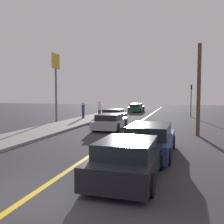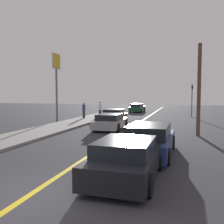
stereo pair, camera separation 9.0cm
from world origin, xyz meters
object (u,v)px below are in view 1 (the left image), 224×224
at_px(car_near_right_lane, 128,159).
at_px(car_far_distant, 110,122).
at_px(pedestrian_far_standing, 100,109).
at_px(car_parked_left_lot, 114,116).
at_px(traffic_light, 191,97).
at_px(pedestrian_mid_group, 83,110).
at_px(car_oncoming_far, 136,108).
at_px(utility_pole, 199,90).
at_px(car_ahead_center, 150,140).
at_px(roadside_sign, 56,72).

distance_m(car_near_right_lane, car_far_distant, 11.28).
bearing_deg(pedestrian_far_standing, car_far_distant, -67.09).
distance_m(car_parked_left_lot, traffic_light, 11.15).
height_order(car_parked_left_lot, pedestrian_mid_group, pedestrian_mid_group).
bearing_deg(car_parked_left_lot, pedestrian_far_standing, 118.89).
bearing_deg(car_parked_left_lot, pedestrian_mid_group, 147.10).
height_order(car_far_distant, pedestrian_far_standing, pedestrian_far_standing).
distance_m(car_oncoming_far, utility_pole, 22.19).
bearing_deg(car_far_distant, traffic_light, 62.19).
bearing_deg(car_parked_left_lot, car_ahead_center, -71.02).
distance_m(car_near_right_lane, utility_pole, 10.05).
bearing_deg(pedestrian_mid_group, pedestrian_far_standing, 67.17).
relative_size(car_ahead_center, pedestrian_mid_group, 2.90).
bearing_deg(traffic_light, car_parked_left_lot, -131.34).
bearing_deg(pedestrian_far_standing, car_parked_left_lot, -57.85).
bearing_deg(car_oncoming_far, car_far_distant, -84.60).
height_order(car_parked_left_lot, utility_pole, utility_pole).
relative_size(car_oncoming_far, utility_pole, 0.78).
distance_m(car_ahead_center, utility_pole, 6.86).
bearing_deg(pedestrian_mid_group, utility_pole, -35.46).
bearing_deg(utility_pole, pedestrian_mid_group, 144.54).
bearing_deg(traffic_light, car_near_right_lane, -96.84).
relative_size(car_near_right_lane, pedestrian_far_standing, 2.39).
bearing_deg(car_parked_left_lot, car_far_distant, -81.98).
distance_m(car_ahead_center, roadside_sign, 15.69).
xyz_separation_m(car_ahead_center, roadside_sign, (-10.42, 10.98, 4.14)).
bearing_deg(pedestrian_far_standing, roadside_sign, -115.79).
height_order(pedestrian_far_standing, roadside_sign, roadside_sign).
distance_m(car_near_right_lane, car_parked_left_lot, 15.74).
relative_size(car_ahead_center, car_far_distant, 1.09).
bearing_deg(car_near_right_lane, roadside_sign, 126.50).
bearing_deg(car_parked_left_lot, traffic_light, 45.40).
bearing_deg(car_far_distant, roadside_sign, 149.48).
xyz_separation_m(car_near_right_lane, car_far_distant, (-3.60, 10.69, -0.04)).
bearing_deg(traffic_light, car_ahead_center, -97.14).
bearing_deg(utility_pole, car_ahead_center, -111.84).
distance_m(car_oncoming_far, traffic_light, 10.39).
height_order(roadside_sign, utility_pole, roadside_sign).
distance_m(car_near_right_lane, traffic_light, 23.59).
xyz_separation_m(car_oncoming_far, pedestrian_far_standing, (-2.57, -10.25, 0.37)).
distance_m(car_parked_left_lot, car_oncoming_far, 15.03).
bearing_deg(utility_pole, roadside_sign, 158.75).
distance_m(car_parked_left_lot, pedestrian_far_standing, 5.64).
bearing_deg(car_near_right_lane, pedestrian_mid_group, 117.46).
bearing_deg(car_parked_left_lot, car_oncoming_far, 88.37).
xyz_separation_m(traffic_light, utility_pole, (-0.10, -13.97, 0.60)).
distance_m(car_oncoming_far, pedestrian_far_standing, 10.58).
bearing_deg(car_near_right_lane, traffic_light, 84.54).
bearing_deg(traffic_light, pedestrian_far_standing, -161.16).
relative_size(car_oncoming_far, traffic_light, 1.21).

